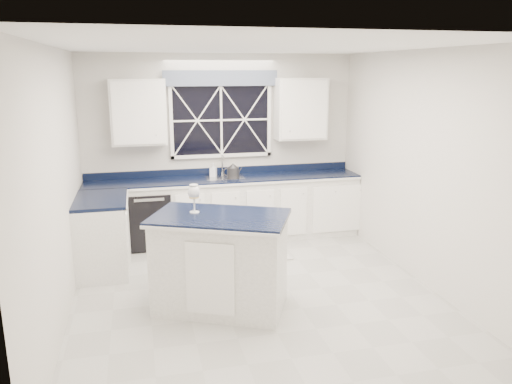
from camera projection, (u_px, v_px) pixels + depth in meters
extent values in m
plane|color=#AAAAA5|center=(256.00, 295.00, 5.63)|extent=(4.50, 4.50, 0.00)
cube|color=beige|center=(221.00, 147.00, 7.43)|extent=(4.00, 0.10, 2.70)
cube|color=white|center=(226.00, 210.00, 7.36)|extent=(3.98, 0.60, 0.90)
cube|color=white|center=(103.00, 236.00, 6.22)|extent=(0.60, 1.00, 0.90)
cube|color=black|center=(225.00, 179.00, 7.25)|extent=(3.98, 0.64, 0.04)
cube|color=black|center=(150.00, 218.00, 7.12)|extent=(0.60, 0.58, 0.82)
cube|color=black|center=(221.00, 120.00, 7.30)|extent=(1.40, 0.02, 1.00)
cube|color=slate|center=(221.00, 78.00, 7.10)|extent=(1.65, 0.04, 0.22)
cube|color=white|center=(138.00, 112.00, 6.87)|extent=(0.75, 0.34, 0.90)
cube|color=white|center=(301.00, 109.00, 7.40)|extent=(0.75, 0.34, 0.90)
cylinder|color=#AEAEB1|center=(222.00, 173.00, 7.45)|extent=(0.05, 0.05, 0.04)
cylinder|color=#AEAEB1|center=(222.00, 164.00, 7.41)|extent=(0.02, 0.02, 0.28)
cylinder|color=#AEAEB1|center=(223.00, 157.00, 7.30)|extent=(0.02, 0.18, 0.02)
cube|color=white|center=(221.00, 264.00, 5.22)|extent=(1.50, 1.23, 0.98)
cube|color=black|center=(220.00, 217.00, 5.10)|extent=(1.59, 1.32, 0.04)
cube|color=#B1B1AC|center=(236.00, 255.00, 6.81)|extent=(1.43, 0.97, 0.01)
cube|color=#101837|center=(236.00, 254.00, 6.81)|extent=(1.27, 0.80, 0.01)
cylinder|color=#2E2E30|center=(233.00, 172.00, 7.27)|extent=(0.19, 0.19, 0.14)
cone|color=#2E2E30|center=(233.00, 165.00, 7.25)|extent=(0.15, 0.15, 0.06)
torus|color=#2E2E30|center=(227.00, 172.00, 7.24)|extent=(0.12, 0.03, 0.12)
cylinder|color=#2E2E30|center=(240.00, 170.00, 7.30)|extent=(0.07, 0.02, 0.09)
cylinder|color=silver|center=(195.00, 212.00, 5.19)|extent=(0.10, 0.10, 0.01)
cylinder|color=silver|center=(194.00, 204.00, 5.17)|extent=(0.02, 0.02, 0.16)
ellipsoid|color=silver|center=(194.00, 192.00, 5.14)|extent=(0.13, 0.13, 0.16)
cylinder|color=#EBCB7C|center=(194.00, 195.00, 5.15)|extent=(0.10, 0.10, 0.07)
imported|color=silver|center=(213.00, 170.00, 7.32)|extent=(0.12, 0.12, 0.19)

